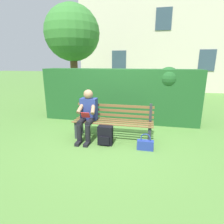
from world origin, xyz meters
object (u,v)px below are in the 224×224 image
person_seated (87,114)px  tree (71,35)px  backpack (105,136)px  handbag (145,145)px  park_bench (114,120)px

person_seated → tree: (1.93, -3.64, 2.23)m
tree → backpack: tree is taller
person_seated → backpack: size_ratio=2.73×
tree → handbag: (-3.31, 3.96, -2.74)m
park_bench → tree: (2.52, -3.46, 2.41)m
park_bench → handbag: (-0.78, 0.49, -0.33)m
park_bench → backpack: (0.10, 0.43, -0.23)m
park_bench → tree: bearing=-53.9°
park_bench → handbag: park_bench is taller
backpack → handbag: bearing=175.6°
park_bench → backpack: size_ratio=4.37×
person_seated → handbag: 1.50m
tree → backpack: (-2.42, 3.89, -2.64)m
tree → backpack: size_ratio=9.39×
person_seated → handbag: person_seated is taller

